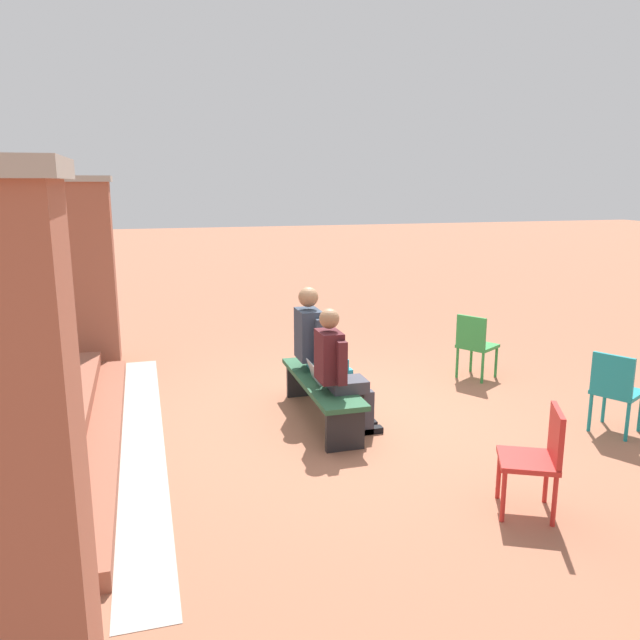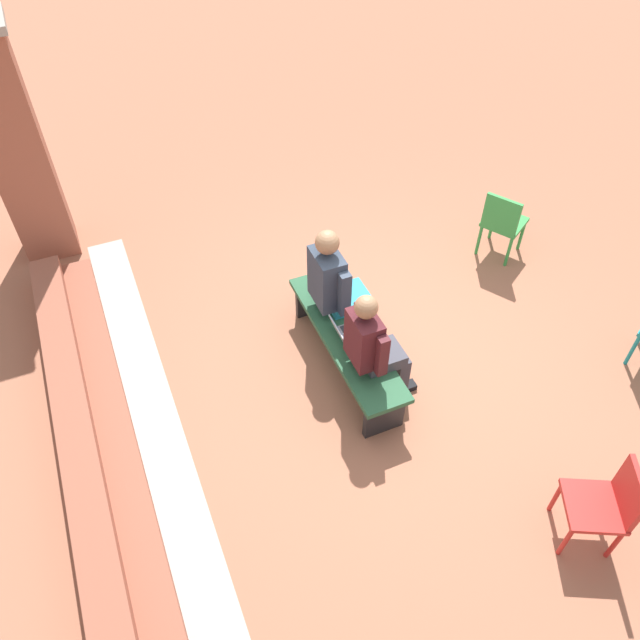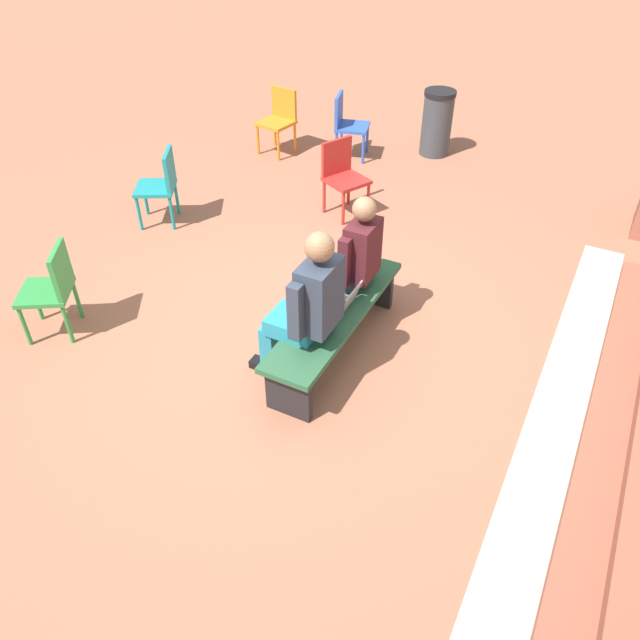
% 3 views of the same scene
% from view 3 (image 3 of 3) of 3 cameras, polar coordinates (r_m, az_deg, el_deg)
% --- Properties ---
extents(ground_plane, '(60.00, 60.00, 0.00)m').
position_cam_3_polar(ground_plane, '(5.52, -1.64, -1.64)').
color(ground_plane, '#9E6047').
extents(concrete_strip, '(5.61, 0.40, 0.01)m').
position_cam_3_polar(concrete_strip, '(5.09, 20.54, -8.97)').
color(concrete_strip, '#A8A399').
rests_on(concrete_strip, ground).
extents(brick_steps, '(4.81, 0.60, 0.30)m').
position_cam_3_polar(brick_steps, '(5.04, 26.93, -9.76)').
color(brick_steps, '#93513D').
rests_on(brick_steps, ground).
extents(bench, '(1.80, 0.44, 0.45)m').
position_cam_3_polar(bench, '(5.15, 1.45, 0.05)').
color(bench, '#285638').
rests_on(bench, ground).
extents(person_student, '(0.51, 0.64, 1.29)m').
position_cam_3_polar(person_student, '(5.27, 2.83, 5.59)').
color(person_student, '#383842').
rests_on(person_student, ground).
extents(person_adult, '(0.56, 0.71, 1.38)m').
position_cam_3_polar(person_adult, '(4.68, -1.24, 1.42)').
color(person_adult, teal).
rests_on(person_adult, ground).
extents(laptop, '(0.32, 0.29, 0.21)m').
position_cam_3_polar(laptop, '(5.09, 1.85, 1.62)').
color(laptop, '#9EA0A5').
rests_on(laptop, bench).
extents(plastic_chair_far_left, '(0.52, 0.52, 0.84)m').
position_cam_3_polar(plastic_chair_far_left, '(8.68, 2.48, 17.64)').
color(plastic_chair_far_left, '#2D56B7').
rests_on(plastic_chair_far_left, ground).
extents(plastic_chair_foreground, '(0.57, 0.57, 0.84)m').
position_cam_3_polar(plastic_chair_foreground, '(7.23, -14.30, 12.07)').
color(plastic_chair_foreground, teal).
rests_on(plastic_chair_foreground, ground).
extents(plastic_chair_mid_courtyard, '(0.56, 0.56, 0.84)m').
position_cam_3_polar(plastic_chair_mid_courtyard, '(7.23, 2.06, 13.27)').
color(plastic_chair_mid_courtyard, red).
rests_on(plastic_chair_mid_courtyard, ground).
extents(plastic_chair_near_bench_left, '(0.58, 0.58, 0.84)m').
position_cam_3_polar(plastic_chair_near_bench_left, '(5.78, -23.27, 2.88)').
color(plastic_chair_near_bench_left, '#2D893D').
rests_on(plastic_chair_near_bench_left, ground).
extents(plastic_chair_far_right, '(0.48, 0.48, 0.84)m').
position_cam_3_polar(plastic_chair_far_right, '(8.86, -3.74, 18.04)').
color(plastic_chair_far_right, orange).
rests_on(plastic_chair_far_right, ground).
extents(litter_bin, '(0.42, 0.42, 0.86)m').
position_cam_3_polar(litter_bin, '(8.92, 10.64, 17.30)').
color(litter_bin, '#383D42').
rests_on(litter_bin, ground).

